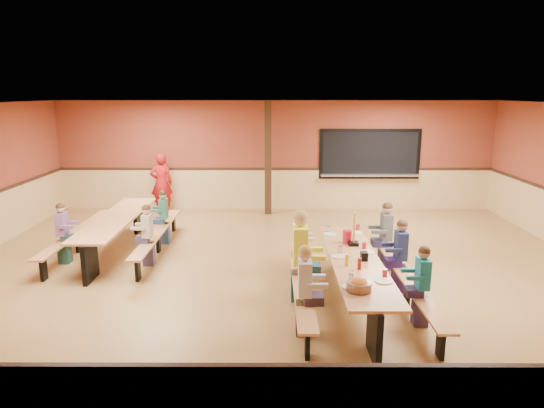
{
  "coord_description": "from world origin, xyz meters",
  "views": [
    {
      "loc": [
        -0.05,
        -8.35,
        3.22
      ],
      "look_at": [
        -0.08,
        0.58,
        1.15
      ],
      "focal_mm": 32.0,
      "sensor_mm": 36.0,
      "label": 1
    }
  ],
  "objects": [
    {
      "name": "ground",
      "position": [
        0.0,
        0.0,
        0.0
      ],
      "size": [
        12.0,
        12.0,
        0.0
      ],
      "primitive_type": "plane",
      "color": "olive",
      "rests_on": "ground"
    },
    {
      "name": "room_envelope",
      "position": [
        0.0,
        0.0,
        0.69
      ],
      "size": [
        12.04,
        10.04,
        3.02
      ],
      "color": "brown",
      "rests_on": "ground"
    },
    {
      "name": "kitchen_pass_through",
      "position": [
        2.6,
        4.96,
        1.49
      ],
      "size": [
        2.78,
        0.28,
        1.38
      ],
      "color": "black",
      "rests_on": "ground"
    },
    {
      "name": "structural_post",
      "position": [
        -0.2,
        4.4,
        1.5
      ],
      "size": [
        0.18,
        0.18,
        3.0
      ],
      "primitive_type": "cube",
      "color": "black",
      "rests_on": "ground"
    },
    {
      "name": "cafeteria_table_main",
      "position": [
        1.19,
        -1.36,
        0.53
      ],
      "size": [
        1.91,
        3.7,
        0.74
      ],
      "color": "#BC7B4A",
      "rests_on": "ground"
    },
    {
      "name": "cafeteria_table_second",
      "position": [
        -3.25,
        1.16,
        0.53
      ],
      "size": [
        1.91,
        3.7,
        0.74
      ],
      "color": "#BC7B4A",
      "rests_on": "ground"
    },
    {
      "name": "seated_child_white_left",
      "position": [
        0.36,
        -2.29,
        0.62
      ],
      "size": [
        0.38,
        0.31,
        1.24
      ],
      "primitive_type": null,
      "color": "#BBBAC0",
      "rests_on": "ground"
    },
    {
      "name": "seated_adult_yellow",
      "position": [
        0.36,
        -1.17,
        0.72
      ],
      "size": [
        0.48,
        0.39,
        1.43
      ],
      "primitive_type": null,
      "color": "yellow",
      "rests_on": "ground"
    },
    {
      "name": "seated_child_grey_left",
      "position": [
        0.36,
        -0.29,
        0.58
      ],
      "size": [
        0.35,
        0.28,
        1.16
      ],
      "primitive_type": null,
      "color": "silver",
      "rests_on": "ground"
    },
    {
      "name": "seated_child_teal_right",
      "position": [
        2.01,
        -2.04,
        0.58
      ],
      "size": [
        0.34,
        0.28,
        1.15
      ],
      "primitive_type": null,
      "color": "teal",
      "rests_on": "ground"
    },
    {
      "name": "seated_child_navy_right",
      "position": [
        2.01,
        -0.85,
        0.6
      ],
      "size": [
        0.37,
        0.3,
        1.21
      ],
      "primitive_type": null,
      "color": "navy",
      "rests_on": "ground"
    },
    {
      "name": "seated_child_char_right",
      "position": [
        2.01,
        0.19,
        0.62
      ],
      "size": [
        0.39,
        0.32,
        1.25
      ],
      "primitive_type": null,
      "color": "#4A4F54",
      "rests_on": "ground"
    },
    {
      "name": "seated_child_purple_sec",
      "position": [
        -4.07,
        0.5,
        0.58
      ],
      "size": [
        0.35,
        0.28,
        1.16
      ],
      "primitive_type": null,
      "color": "#764B7D",
      "rests_on": "ground"
    },
    {
      "name": "seated_child_green_sec",
      "position": [
        -2.42,
        1.76,
        0.58
      ],
      "size": [
        0.34,
        0.28,
        1.15
      ],
      "primitive_type": null,
      "color": "#2F715D",
      "rests_on": "ground"
    },
    {
      "name": "seated_child_tan_sec",
      "position": [
        -2.42,
        0.39,
        0.58
      ],
      "size": [
        0.35,
        0.28,
        1.16
      ],
      "primitive_type": null,
      "color": "#ADA189",
      "rests_on": "ground"
    },
    {
      "name": "standing_woman",
      "position": [
        -3.1,
        4.55,
        0.81
      ],
      "size": [
        0.67,
        0.53,
        1.63
      ],
      "primitive_type": "imported",
      "rotation": [
        0.0,
        0.0,
        3.41
      ],
      "color": "#A11215",
      "rests_on": "ground"
    },
    {
      "name": "punch_pitcher",
      "position": [
        1.18,
        -0.56,
        0.85
      ],
      "size": [
        0.16,
        0.16,
        0.22
      ],
      "primitive_type": "cylinder",
      "color": "red",
      "rests_on": "cafeteria_table_main"
    },
    {
      "name": "chip_bowl",
      "position": [
        1.04,
        -2.56,
        0.81
      ],
      "size": [
        0.32,
        0.32,
        0.15
      ],
      "primitive_type": null,
      "color": "orange",
      "rests_on": "cafeteria_table_main"
    },
    {
      "name": "napkin_dispenser",
      "position": [
        1.31,
        -1.41,
        0.8
      ],
      "size": [
        0.1,
        0.14,
        0.13
      ],
      "primitive_type": "cube",
      "color": "black",
      "rests_on": "cafeteria_table_main"
    },
    {
      "name": "condiment_mustard",
      "position": [
        1.02,
        -1.64,
        0.82
      ],
      "size": [
        0.06,
        0.06,
        0.17
      ],
      "primitive_type": "cylinder",
      "color": "yellow",
      "rests_on": "cafeteria_table_main"
    },
    {
      "name": "condiment_ketchup",
      "position": [
        1.18,
        -1.8,
        0.82
      ],
      "size": [
        0.06,
        0.06,
        0.17
      ],
      "primitive_type": "cylinder",
      "color": "#B2140F",
      "rests_on": "cafeteria_table_main"
    },
    {
      "name": "table_paddle",
      "position": [
        1.27,
        -0.68,
        0.88
      ],
      "size": [
        0.16,
        0.16,
        0.56
      ],
      "color": "black",
      "rests_on": "cafeteria_table_main"
    },
    {
      "name": "place_settings",
      "position": [
        1.19,
        -1.36,
        0.8
      ],
      "size": [
        0.65,
        3.3,
        0.11
      ],
      "primitive_type": null,
      "color": "beige",
      "rests_on": "cafeteria_table_main"
    }
  ]
}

